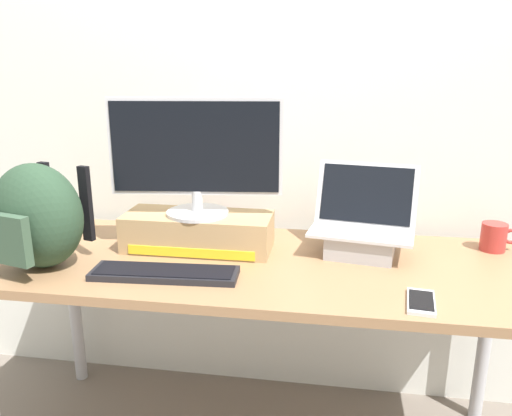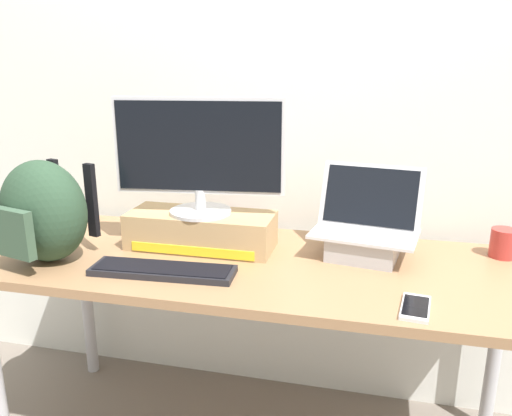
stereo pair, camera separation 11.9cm
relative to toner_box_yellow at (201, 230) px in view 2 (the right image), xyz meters
The scene contains 10 objects.
back_wall 0.66m from the toner_box_yellow, 59.32° to the left, with size 7.00×0.10×2.60m, color silver.
desk 0.27m from the toner_box_yellow, 19.90° to the right, with size 1.80×0.69×0.73m.
toner_box_yellow is the anchor object (origin of this frame).
desktop_monitor 0.27m from the toner_box_yellow, 80.67° to the right, with size 0.58×0.21×0.40m.
open_laptop 0.56m from the toner_box_yellow, ahead, with size 0.37×0.28×0.30m.
external_keyboard 0.26m from the toner_box_yellow, 98.46° to the right, with size 0.46×0.15×0.02m.
messenger_backpack 0.52m from the toner_box_yellow, 152.56° to the right, with size 0.36×0.32×0.33m.
coffee_mug 1.03m from the toner_box_yellow, ahead, with size 0.13×0.09×0.10m.
cell_phone 0.78m from the toner_box_yellow, 24.18° to the right, with size 0.09×0.16×0.01m.
plush_toy 0.20m from the toner_box_yellow, 72.50° to the left, with size 0.08×0.08×0.08m.
Camera 2 is at (0.36, -1.52, 1.36)m, focal length 35.50 mm.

